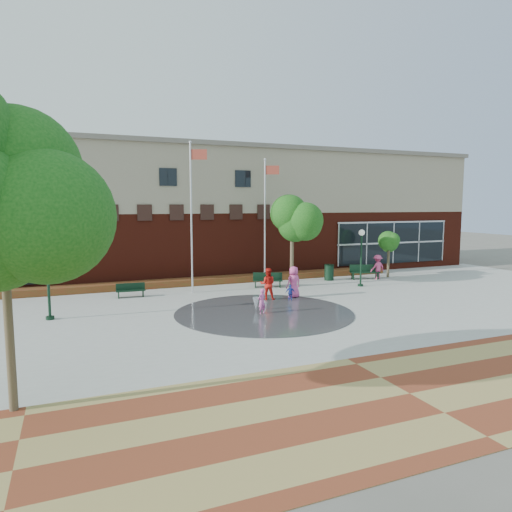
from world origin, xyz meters
name	(u,v)px	position (x,y,z in m)	size (l,w,h in m)	color
ground	(293,329)	(0.00, 0.00, 0.00)	(120.00, 120.00, 0.00)	#666056
plaza_concrete	(256,308)	(0.00, 4.00, 0.00)	(46.00, 18.00, 0.01)	#A8A8A0
paver_band	(410,394)	(0.00, -7.00, 0.00)	(46.00, 6.00, 0.01)	brown
splash_pad	(264,313)	(0.00, 3.00, 0.00)	(8.40, 8.40, 0.01)	#383A3D
library_building	(189,210)	(0.00, 17.48, 4.64)	(44.40, 10.40, 9.20)	#56180E
flower_bed	(212,284)	(0.00, 11.60, 0.00)	(26.00, 1.20, 0.40)	#9E1214
flagpole_left	(192,209)	(-1.85, 9.10, 4.81)	(0.95, 0.45, 8.63)	silver
flagpole_right	(266,214)	(3.36, 10.62, 4.47)	(0.92, 0.44, 8.00)	silver
lamp_left	(47,267)	(-9.29, 5.39, 2.35)	(0.40, 0.40, 3.78)	black
lamp_right	(361,251)	(8.32, 7.16, 2.21)	(0.38, 0.38, 3.55)	black
bench_left	(131,293)	(-5.37, 9.06, 0.25)	(1.58, 0.51, 0.78)	black
bench_mid	(268,283)	(2.81, 9.02, 0.29)	(1.86, 1.16, 0.91)	black
bench_right	(365,275)	(10.15, 9.28, 0.32)	(2.07, 1.19, 1.01)	black
trash_can	(329,272)	(7.69, 9.87, 0.55)	(0.66, 0.66, 1.09)	black
tree_big_left	(0,183)	(-9.77, -4.09, 5.57)	(4.88, 4.88, 7.80)	#4A3E2B
tree_mid	(292,223)	(4.30, 8.70, 3.97)	(3.23, 3.23, 5.45)	#4A3E2B
tree_small_right	(389,242)	(12.21, 9.44, 2.46)	(1.97, 1.97, 3.37)	#4A3E2B
water_jet_a	(256,311)	(-0.19, 3.53, 0.00)	(0.32, 0.32, 0.63)	white
water_jet_b	(265,313)	(0.00, 2.89, 0.00)	(0.23, 0.23, 0.52)	white
child_splash	(262,301)	(-0.20, 2.81, 0.61)	(0.44, 0.29, 1.21)	#DB5AAD
adult_red	(268,284)	(1.35, 5.67, 0.86)	(0.83, 0.65, 1.72)	red
adult_pink	(294,282)	(2.86, 5.59, 0.87)	(0.85, 0.55, 1.75)	#D74992
child_blue	(290,293)	(2.34, 4.93, 0.44)	(0.52, 0.22, 0.88)	#2437A6
person_bench	(378,267)	(10.98, 9.01, 0.84)	(1.09, 0.63, 1.69)	#DA437C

